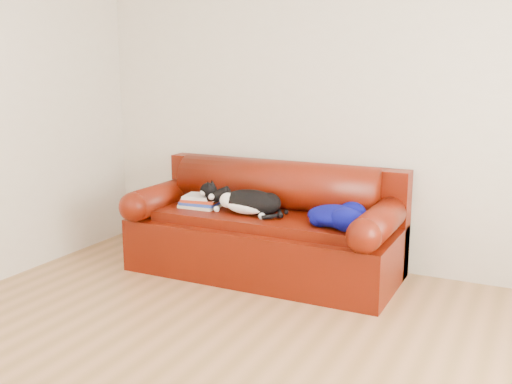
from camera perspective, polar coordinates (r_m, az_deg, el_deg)
ground at (r=3.43m, az=-2.72°, el=-16.51°), size 4.50×4.50×0.00m
room_shell at (r=2.97m, az=-0.75°, el=12.62°), size 4.52×4.02×2.61m
sofa_base at (r=4.77m, az=0.77°, el=-5.02°), size 2.10×0.90×0.50m
sofa_back at (r=4.91m, az=2.00°, el=-0.88°), size 2.10×1.01×0.88m
book_stack at (r=4.89m, az=-5.22°, el=-0.88°), size 0.31×0.26×0.10m
cat at (r=4.63m, az=-0.61°, el=-1.02°), size 0.68×0.29×0.24m
blanket at (r=4.37m, az=7.88°, el=-2.20°), size 0.56×0.57×0.16m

